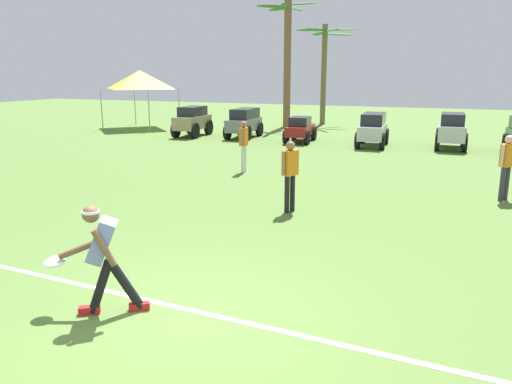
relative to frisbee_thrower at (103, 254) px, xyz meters
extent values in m
plane|color=#597C37|center=(0.95, 0.19, -0.80)|extent=(80.00, 80.00, 0.00)
cube|color=white|center=(0.95, 0.45, -0.79)|extent=(22.71, 1.21, 0.01)
cylinder|color=black|center=(-0.05, -0.03, -0.44)|extent=(0.36, 0.29, 0.72)
cube|color=red|center=(-0.19, -0.12, -0.75)|extent=(0.27, 0.22, 0.10)
cylinder|color=black|center=(0.21, 0.13, -0.44)|extent=(0.44, 0.33, 0.69)
cube|color=red|center=(0.34, 0.21, -0.75)|extent=(0.27, 0.22, 0.10)
cube|color=#7A84C6|center=(0.00, 0.00, 0.17)|extent=(0.52, 0.50, 0.58)
sphere|color=brown|center=(-0.09, -0.06, 0.51)|extent=(0.29, 0.29, 0.21)
cylinder|color=white|center=(-0.09, -0.06, 0.54)|extent=(0.30, 0.30, 0.03)
cylinder|color=brown|center=(-0.34, 0.00, 0.02)|extent=(0.53, 0.37, 0.27)
cylinder|color=brown|center=(0.14, -0.15, 0.14)|extent=(0.28, 0.22, 0.49)
cylinder|color=white|center=(-0.63, -0.16, -0.14)|extent=(0.27, 0.27, 0.07)
cylinder|color=#33333D|center=(5.01, 8.17, -0.39)|extent=(0.15, 0.15, 0.82)
cylinder|color=#33333D|center=(5.12, 8.32, -0.39)|extent=(0.15, 0.15, 0.82)
cube|color=orange|center=(5.07, 8.24, 0.29)|extent=(0.36, 0.39, 0.54)
cylinder|color=beige|center=(4.94, 8.07, 0.30)|extent=(0.10, 0.10, 0.52)
sphere|color=beige|center=(5.07, 8.24, 0.66)|extent=(0.28, 0.28, 0.20)
cylinder|color=silver|center=(-2.04, 8.97, -0.39)|extent=(0.12, 0.12, 0.82)
cylinder|color=silver|center=(-2.06, 9.15, -0.39)|extent=(0.12, 0.12, 0.82)
cube|color=orange|center=(-2.05, 9.06, 0.29)|extent=(0.24, 0.36, 0.54)
cylinder|color=#936B4C|center=(-2.02, 8.85, 0.30)|extent=(0.08, 0.08, 0.52)
cylinder|color=#936B4C|center=(-2.08, 9.27, 0.30)|extent=(0.08, 0.08, 0.52)
sphere|color=#936B4C|center=(-2.05, 9.06, 0.66)|extent=(0.22, 0.22, 0.20)
cylinder|color=black|center=(0.62, 5.28, -0.39)|extent=(0.14, 0.14, 0.82)
cylinder|color=black|center=(0.69, 5.45, -0.39)|extent=(0.14, 0.14, 0.82)
cube|color=orange|center=(0.66, 5.36, 0.29)|extent=(0.32, 0.39, 0.54)
cylinder|color=#936B4C|center=(0.58, 5.17, 0.30)|extent=(0.09, 0.09, 0.52)
cylinder|color=#936B4C|center=(0.74, 5.56, 0.30)|extent=(0.09, 0.09, 0.52)
sphere|color=#936B4C|center=(0.66, 5.36, 0.66)|extent=(0.26, 0.26, 0.20)
cube|color=#998466|center=(-7.79, 16.15, -0.14)|extent=(1.13, 2.41, 0.60)
cube|color=#1E232B|center=(-7.80, 16.20, 0.38)|extent=(0.96, 1.60, 0.44)
cylinder|color=black|center=(-8.33, 16.89, -0.44)|extent=(0.23, 0.73, 0.72)
cylinder|color=black|center=(-7.35, 16.96, -0.44)|extent=(0.23, 0.73, 0.72)
cylinder|color=black|center=(-8.23, 15.34, -0.44)|extent=(0.23, 0.73, 0.72)
cylinder|color=black|center=(-7.25, 15.40, -0.44)|extent=(0.23, 0.73, 0.72)
cube|color=slate|center=(-5.29, 16.52, -0.19)|extent=(1.08, 2.44, 0.55)
cube|color=#1E232B|center=(-5.30, 16.67, 0.31)|extent=(0.93, 1.84, 0.46)
cylinder|color=black|center=(-5.82, 17.33, -0.47)|extent=(0.21, 0.67, 0.66)
cylinder|color=black|center=(-4.86, 17.38, -0.47)|extent=(0.21, 0.67, 0.66)
cylinder|color=black|center=(-5.73, 15.66, -0.47)|extent=(0.21, 0.67, 0.66)
cylinder|color=black|center=(-4.77, 15.71, -0.47)|extent=(0.21, 0.67, 0.66)
cube|color=maroon|center=(-2.45, 16.17, -0.29)|extent=(1.09, 2.27, 0.42)
cube|color=#1E232B|center=(-2.44, 16.07, 0.11)|extent=(0.89, 1.17, 0.38)
cylinder|color=black|center=(-2.97, 16.90, -0.50)|extent=(0.23, 0.61, 0.60)
cylinder|color=black|center=(-2.07, 16.98, -0.50)|extent=(0.23, 0.61, 0.60)
cylinder|color=black|center=(-2.83, 15.36, -0.50)|extent=(0.23, 0.61, 0.60)
cylinder|color=black|center=(-1.94, 15.44, -0.50)|extent=(0.23, 0.61, 0.60)
cube|color=#B7BABF|center=(0.68, 16.02, -0.19)|extent=(1.09, 2.45, 0.55)
cube|color=#1E232B|center=(0.67, 16.17, 0.31)|extent=(0.94, 1.84, 0.46)
cylinder|color=black|center=(0.15, 16.83, -0.47)|extent=(0.22, 0.67, 0.66)
cylinder|color=black|center=(1.11, 16.88, -0.47)|extent=(0.22, 0.67, 0.66)
cylinder|color=black|center=(0.24, 15.16, -0.47)|extent=(0.22, 0.67, 0.66)
cylinder|color=black|center=(1.20, 15.21, -0.47)|extent=(0.22, 0.67, 0.66)
cube|color=#B7BABF|center=(3.69, 16.53, -0.14)|extent=(1.05, 2.38, 0.60)
cube|color=#1E232B|center=(3.68, 16.58, 0.38)|extent=(0.91, 1.58, 0.44)
cylinder|color=black|center=(3.17, 17.30, -0.44)|extent=(0.20, 0.73, 0.72)
cylinder|color=black|center=(4.15, 17.33, -0.44)|extent=(0.20, 0.73, 0.72)
cylinder|color=black|center=(3.22, 15.74, -0.44)|extent=(0.20, 0.73, 0.72)
cylinder|color=black|center=(4.20, 15.77, -0.44)|extent=(0.20, 0.73, 0.72)
cylinder|color=black|center=(5.69, 16.93, -0.47)|extent=(0.25, 0.67, 0.66)
cylinder|color=brown|center=(-5.03, 21.87, 2.58)|extent=(0.39, 0.39, 6.76)
ellipsoid|color=#356B2A|center=(-4.19, 21.80, 5.65)|extent=(1.69, 0.39, 0.16)
ellipsoid|color=#356B2A|center=(-4.85, 22.65, 5.51)|extent=(0.60, 1.63, 0.20)
ellipsoid|color=#356B2A|center=(-5.74, 22.31, 5.51)|extent=(1.56, 1.10, 0.20)
ellipsoid|color=#356B2A|center=(-5.74, 21.36, 5.54)|extent=(1.56, 1.22, 0.19)
ellipsoid|color=#356B2A|center=(-4.91, 21.00, 5.49)|extent=(0.49, 1.76, 0.20)
cylinder|color=brown|center=(-3.53, 23.99, 2.00)|extent=(0.31, 0.31, 5.59)
ellipsoid|color=#35792E|center=(-2.58, 24.14, 4.48)|extent=(1.94, 0.56, 0.15)
ellipsoid|color=#35792E|center=(-2.91, 24.73, 4.28)|extent=(1.43, 1.63, 0.20)
ellipsoid|color=#35792E|center=(-4.11, 24.76, 4.33)|extent=(1.35, 1.69, 0.19)
ellipsoid|color=#35792E|center=(-4.37, 23.91, 4.50)|extent=(1.70, 0.41, 0.16)
ellipsoid|color=#35792E|center=(-3.95, 23.36, 4.46)|extent=(1.05, 1.41, 0.18)
ellipsoid|color=#35792E|center=(-2.93, 23.31, 4.42)|extent=(1.38, 1.53, 0.17)
cylinder|color=#B2B5BA|center=(-10.62, 19.72, 0.25)|extent=(0.06, 0.06, 2.10)
cylinder|color=#B2B5BA|center=(-13.57, 19.72, 0.25)|extent=(0.06, 0.06, 2.10)
cylinder|color=#B2B5BA|center=(-10.62, 16.77, 0.25)|extent=(0.06, 0.06, 2.10)
cylinder|color=#B2B5BA|center=(-13.57, 16.77, 0.25)|extent=(0.06, 0.06, 2.10)
pyramid|color=yellow|center=(-12.09, 18.24, 1.79)|extent=(3.09, 3.09, 0.97)
camera|label=1|loc=(3.96, -4.68, 2.20)|focal=35.00mm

